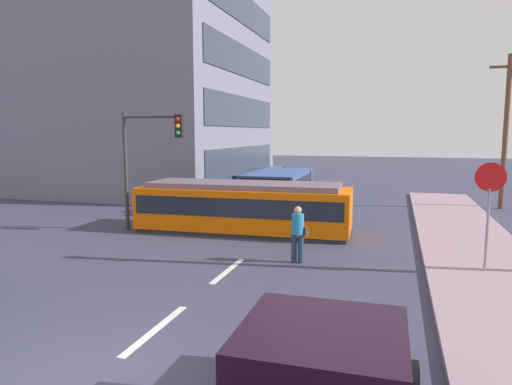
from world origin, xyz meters
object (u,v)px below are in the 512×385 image
(stop_sign, at_px, (490,194))
(parked_sedan_mid, at_px, (188,197))
(streetcar_tram, at_px, (244,206))
(parked_sedan_furthest, at_px, (272,174))
(parked_sedan_far, at_px, (231,183))
(traffic_light_mast, at_px, (149,148))
(pedestrian_crossing, at_px, (298,231))
(city_bus, at_px, (278,188))
(utility_pole_mid, at_px, (506,129))

(stop_sign, bearing_deg, parked_sedan_mid, 148.76)
(streetcar_tram, bearing_deg, parked_sedan_furthest, 101.60)
(parked_sedan_far, xyz_separation_m, traffic_light_mast, (1.09, -11.90, 2.59))
(parked_sedan_mid, height_order, parked_sedan_far, same)
(pedestrian_crossing, bearing_deg, parked_sedan_far, 117.02)
(streetcar_tram, relative_size, pedestrian_crossing, 4.89)
(city_bus, distance_m, utility_pole_mid, 11.54)
(streetcar_tram, xyz_separation_m, stop_sign, (7.88, -3.39, 1.21))
(streetcar_tram, bearing_deg, pedestrian_crossing, -51.59)
(parked_sedan_mid, relative_size, utility_pole_mid, 0.60)
(streetcar_tram, distance_m, traffic_light_mast, 4.22)
(pedestrian_crossing, xyz_separation_m, parked_sedan_far, (-7.36, 14.44, -0.32))
(parked_sedan_furthest, bearing_deg, stop_sign, -61.40)
(pedestrian_crossing, bearing_deg, parked_sedan_furthest, 106.94)
(city_bus, xyz_separation_m, traffic_light_mast, (-3.43, -6.38, 2.13))
(traffic_light_mast, bearing_deg, streetcar_tram, 17.37)
(parked_sedan_mid, relative_size, traffic_light_mast, 0.99)
(streetcar_tram, bearing_deg, stop_sign, -23.27)
(stop_sign, distance_m, traffic_light_mast, 11.58)
(parked_sedan_far, height_order, parked_sedan_furthest, same)
(parked_sedan_mid, xyz_separation_m, traffic_light_mast, (0.82, -5.03, 2.59))
(city_bus, xyz_separation_m, stop_sign, (7.87, -8.70, 1.11))
(streetcar_tram, relative_size, parked_sedan_furthest, 1.82)
(stop_sign, bearing_deg, parked_sedan_far, 131.05)
(streetcar_tram, xyz_separation_m, parked_sedan_mid, (-4.24, 3.96, -0.36))
(traffic_light_mast, xyz_separation_m, utility_pole_mid, (14.03, 9.90, 0.74))
(parked_sedan_mid, distance_m, traffic_light_mast, 5.71)
(streetcar_tram, xyz_separation_m, traffic_light_mast, (-3.42, -1.07, 2.23))
(parked_sedan_mid, bearing_deg, parked_sedan_far, 92.24)
(parked_sedan_far, bearing_deg, streetcar_tram, -67.42)
(streetcar_tram, bearing_deg, parked_sedan_mid, 136.91)
(streetcar_tram, distance_m, utility_pole_mid, 14.13)
(pedestrian_crossing, bearing_deg, stop_sign, 2.50)
(traffic_light_mast, bearing_deg, utility_pole_mid, 35.21)
(parked_sedan_furthest, xyz_separation_m, stop_sign, (11.52, -21.14, 1.57))
(parked_sedan_furthest, height_order, traffic_light_mast, traffic_light_mast)
(traffic_light_mast, bearing_deg, parked_sedan_mid, 99.26)
(city_bus, relative_size, traffic_light_mast, 1.18)
(parked_sedan_furthest, distance_m, utility_pole_mid, 17.14)
(city_bus, relative_size, pedestrian_crossing, 3.24)
(parked_sedan_mid, bearing_deg, utility_pole_mid, 18.16)
(pedestrian_crossing, xyz_separation_m, parked_sedan_furthest, (-6.50, 21.36, -0.32))
(city_bus, relative_size, utility_pole_mid, 0.72)
(pedestrian_crossing, height_order, traffic_light_mast, traffic_light_mast)
(streetcar_tram, distance_m, city_bus, 5.31)
(city_bus, height_order, stop_sign, stop_sign)
(streetcar_tram, xyz_separation_m, parked_sedan_far, (-4.50, 10.83, -0.36))
(parked_sedan_furthest, bearing_deg, streetcar_tram, -78.40)
(streetcar_tram, xyz_separation_m, parked_sedan_furthest, (-3.64, 17.75, -0.36))
(streetcar_tram, height_order, utility_pole_mid, utility_pole_mid)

